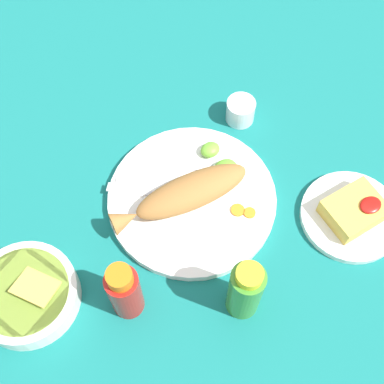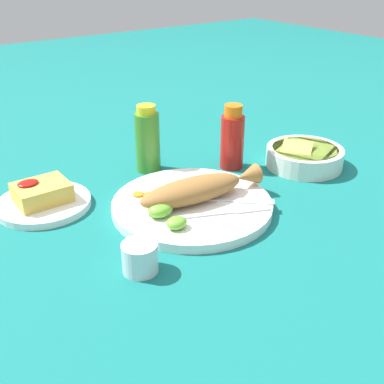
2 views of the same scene
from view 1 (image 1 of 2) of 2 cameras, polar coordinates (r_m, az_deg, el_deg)
The scene contains 15 objects.
ground_plane at distance 1.00m, azimuth 0.00°, elevation -1.03°, with size 4.00×4.00×0.00m, color #146B66.
main_plate at distance 0.99m, azimuth 0.00°, elevation -0.79°, with size 0.31×0.31×0.02m, color white.
fried_fish at distance 0.96m, azimuth -0.75°, elevation -0.22°, with size 0.27×0.09×0.05m.
fork_near at distance 0.99m, azimuth -4.59°, elevation -0.16°, with size 0.15×0.13×0.00m.
fork_far at distance 1.01m, azimuth -3.65°, elevation 2.07°, with size 0.18×0.09×0.00m.
carrot_slice_near at distance 0.97m, azimuth 6.17°, elevation -2.22°, with size 0.02×0.02×0.00m, color orange.
carrot_slice_mid at distance 0.97m, azimuth 4.89°, elevation -1.93°, with size 0.03×0.03×0.00m, color orange.
lime_wedge_main at distance 1.00m, azimuth 3.59°, elevation 2.45°, with size 0.05×0.04×0.03m, color #6BB233.
lime_wedge_side at distance 1.02m, azimuth 1.95°, elevation 4.54°, with size 0.04×0.03×0.02m, color #6BB233.
hot_sauce_bottle_red at distance 0.87m, azimuth -7.21°, elevation -10.45°, with size 0.05×0.05×0.15m.
hot_sauce_bottle_green at distance 0.86m, azimuth 5.70°, elevation -10.38°, with size 0.06×0.06×0.15m.
salt_cup at distance 1.09m, azimuth 5.18°, elevation 8.52°, with size 0.06×0.06×0.05m.
side_plate_fries at distance 1.02m, azimuth 16.54°, elevation -2.49°, with size 0.18×0.18×0.01m, color white.
fries_pile at distance 1.00m, azimuth 16.95°, elevation -1.85°, with size 0.10×0.08×0.04m.
guacamole_bowl at distance 0.95m, azimuth -17.27°, elevation -10.37°, with size 0.18×0.18×0.06m.
Camera 1 is at (-0.24, -0.39, 0.89)m, focal length 50.00 mm.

